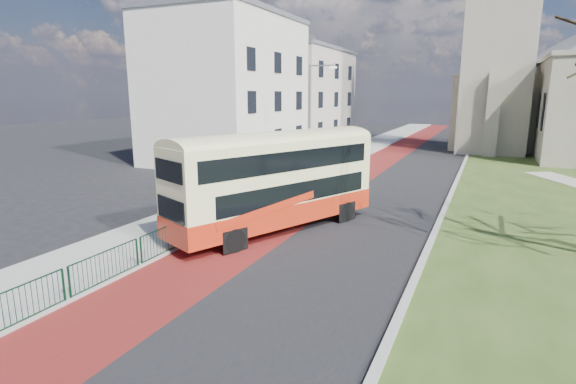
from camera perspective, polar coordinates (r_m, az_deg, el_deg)
The scene contains 12 objects.
ground at distance 16.84m, azimuth -5.80°, elevation -8.64°, with size 160.00×160.00×0.00m, color black.
road_carriageway at distance 34.72m, azimuth 13.12°, elevation 2.05°, with size 9.00×120.00×0.01m, color black.
bus_lane at distance 35.32m, azimuth 8.82°, elevation 2.40°, with size 3.40×120.00×0.01m, color #591414.
pavement_west at distance 36.47m, azimuth 3.06°, elevation 2.93°, with size 4.00×120.00×0.12m, color gray.
kerb_west at distance 35.81m, azimuth 6.05°, elevation 2.71°, with size 0.25×120.00×0.13m, color #999993.
kerb_east at distance 36.12m, azimuth 20.92°, elevation 2.04°, with size 0.25×80.00×0.13m, color #999993.
pedestrian_railing at distance 21.39m, azimuth -7.36°, elevation -2.55°, with size 0.07×24.00×1.12m.
gothic_church at distance 52.28m, azimuth 30.74°, elevation 18.53°, with size 16.38×18.00×40.00m.
street_block_near at distance 41.80m, azimuth -7.69°, elevation 12.92°, with size 10.30×14.30×13.00m.
street_block_far at distance 56.05m, azimuth 1.15°, elevation 12.08°, with size 10.30×16.30×11.50m.
streetlamp at distance 33.91m, azimuth 2.95°, elevation 9.93°, with size 2.13×0.18×8.00m.
bus at distance 19.69m, azimuth -1.49°, elevation 1.84°, with size 6.30×10.24×4.25m.
Camera 1 is at (7.93, -13.58, 6.01)m, focal length 28.00 mm.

